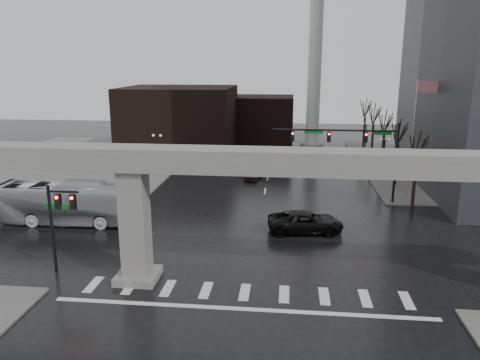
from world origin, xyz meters
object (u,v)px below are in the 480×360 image
(signal_mast_arm, at_px, (357,145))
(pickup_truck, at_px, (305,222))
(city_bus, at_px, (67,203))
(far_car, at_px, (253,174))

(signal_mast_arm, xyz_separation_m, pickup_truck, (-5.02, -8.93, -4.97))
(signal_mast_arm, relative_size, pickup_truck, 1.96)
(city_bus, bearing_deg, signal_mast_arm, -71.41)
(pickup_truck, bearing_deg, signal_mast_arm, -36.09)
(signal_mast_arm, height_order, pickup_truck, signal_mast_arm)
(signal_mast_arm, height_order, far_car, signal_mast_arm)
(pickup_truck, distance_m, city_bus, 20.46)
(pickup_truck, height_order, city_bus, city_bus)
(signal_mast_arm, bearing_deg, city_bus, -160.73)
(pickup_truck, height_order, far_car, pickup_truck)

